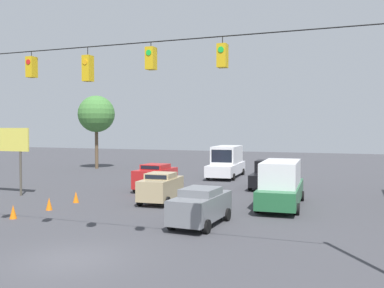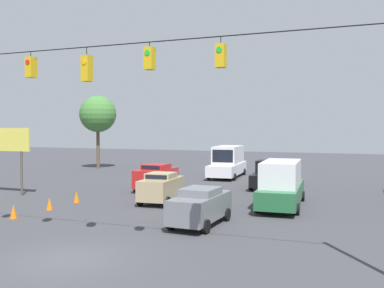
{
  "view_description": "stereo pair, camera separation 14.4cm",
  "coord_description": "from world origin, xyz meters",
  "px_view_note": "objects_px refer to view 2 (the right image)",
  "views": [
    {
      "loc": [
        -9.49,
        12.62,
        4.74
      ],
      "look_at": [
        -1.08,
        -9.61,
        3.82
      ],
      "focal_mm": 40.0,
      "sensor_mm": 36.0,
      "label": 1
    },
    {
      "loc": [
        -9.62,
        12.57,
        4.74
      ],
      "look_at": [
        -1.08,
        -9.61,
        3.82
      ],
      "focal_mm": 40.0,
      "sensor_mm": 36.0,
      "label": 2
    }
  ],
  "objects_px": {
    "sedan_grey_crossing_near": "(200,206)",
    "sedan_tan_withflow_mid": "(161,187)",
    "box_truck_white_withflow_deep": "(228,162)",
    "traffic_cone_nearest": "(13,212)",
    "box_truck_green_oncoming_far": "(281,184)",
    "roadside_billboard": "(3,144)",
    "pickup_truck_black_oncoming_deep": "(268,176)",
    "sedan_red_withflow_far": "(156,177)",
    "overhead_signal_span": "(87,108)",
    "traffic_cone_second": "(49,204)",
    "traffic_cone_third": "(76,197)",
    "tree_horizon_left": "(98,114)"
  },
  "relations": [
    {
      "from": "sedan_grey_crossing_near",
      "to": "sedan_tan_withflow_mid",
      "type": "height_order",
      "value": "sedan_tan_withflow_mid"
    },
    {
      "from": "box_truck_white_withflow_deep",
      "to": "sedan_tan_withflow_mid",
      "type": "distance_m",
      "value": 15.15
    },
    {
      "from": "box_truck_white_withflow_deep",
      "to": "traffic_cone_nearest",
      "type": "relative_size",
      "value": 10.37
    },
    {
      "from": "box_truck_green_oncoming_far",
      "to": "roadside_billboard",
      "type": "relative_size",
      "value": 1.53
    },
    {
      "from": "box_truck_white_withflow_deep",
      "to": "traffic_cone_nearest",
      "type": "distance_m",
      "value": 22.66
    },
    {
      "from": "pickup_truck_black_oncoming_deep",
      "to": "sedan_red_withflow_far",
      "type": "bearing_deg",
      "value": 31.13
    },
    {
      "from": "overhead_signal_span",
      "to": "roadside_billboard",
      "type": "height_order",
      "value": "overhead_signal_span"
    },
    {
      "from": "box_truck_green_oncoming_far",
      "to": "traffic_cone_second",
      "type": "xyz_separation_m",
      "value": [
        12.31,
        5.72,
        -1.01
      ]
    },
    {
      "from": "pickup_truck_black_oncoming_deep",
      "to": "traffic_cone_third",
      "type": "distance_m",
      "value": 14.8
    },
    {
      "from": "box_truck_green_oncoming_far",
      "to": "box_truck_white_withflow_deep",
      "type": "distance_m",
      "value": 15.59
    },
    {
      "from": "overhead_signal_span",
      "to": "box_truck_white_withflow_deep",
      "type": "relative_size",
      "value": 3.07
    },
    {
      "from": "sedan_red_withflow_far",
      "to": "traffic_cone_nearest",
      "type": "relative_size",
      "value": 5.63
    },
    {
      "from": "sedan_red_withflow_far",
      "to": "pickup_truck_black_oncoming_deep",
      "type": "relative_size",
      "value": 0.77
    },
    {
      "from": "sedan_grey_crossing_near",
      "to": "box_truck_white_withflow_deep",
      "type": "xyz_separation_m",
      "value": [
        4.45,
        -19.98,
        0.51
      ]
    },
    {
      "from": "traffic_cone_third",
      "to": "roadside_billboard",
      "type": "bearing_deg",
      "value": -8.13
    },
    {
      "from": "traffic_cone_second",
      "to": "roadside_billboard",
      "type": "distance_m",
      "value": 8.48
    },
    {
      "from": "overhead_signal_span",
      "to": "box_truck_green_oncoming_far",
      "type": "height_order",
      "value": "overhead_signal_span"
    },
    {
      "from": "box_truck_green_oncoming_far",
      "to": "box_truck_white_withflow_deep",
      "type": "bearing_deg",
      "value": -61.94
    },
    {
      "from": "traffic_cone_nearest",
      "to": "tree_horizon_left",
      "type": "xyz_separation_m",
      "value": [
        11.21,
        -24.8,
        5.91
      ]
    },
    {
      "from": "sedan_grey_crossing_near",
      "to": "box_truck_white_withflow_deep",
      "type": "bearing_deg",
      "value": -77.44
    },
    {
      "from": "overhead_signal_span",
      "to": "pickup_truck_black_oncoming_deep",
      "type": "distance_m",
      "value": 20.22
    },
    {
      "from": "sedan_red_withflow_far",
      "to": "traffic_cone_third",
      "type": "height_order",
      "value": "sedan_red_withflow_far"
    },
    {
      "from": "box_truck_white_withflow_deep",
      "to": "roadside_billboard",
      "type": "height_order",
      "value": "roadside_billboard"
    },
    {
      "from": "traffic_cone_third",
      "to": "tree_horizon_left",
      "type": "height_order",
      "value": "tree_horizon_left"
    },
    {
      "from": "traffic_cone_nearest",
      "to": "traffic_cone_second",
      "type": "distance_m",
      "value": 2.57
    },
    {
      "from": "sedan_grey_crossing_near",
      "to": "traffic_cone_third",
      "type": "xyz_separation_m",
      "value": [
        9.46,
        -3.09,
        -0.59
      ]
    },
    {
      "from": "traffic_cone_nearest",
      "to": "traffic_cone_third",
      "type": "xyz_separation_m",
      "value": [
        -0.16,
        -5.15,
        0.0
      ]
    },
    {
      "from": "box_truck_white_withflow_deep",
      "to": "sedan_tan_withflow_mid",
      "type": "height_order",
      "value": "box_truck_white_withflow_deep"
    },
    {
      "from": "box_truck_green_oncoming_far",
      "to": "sedan_tan_withflow_mid",
      "type": "height_order",
      "value": "box_truck_green_oncoming_far"
    },
    {
      "from": "sedan_tan_withflow_mid",
      "to": "traffic_cone_second",
      "type": "bearing_deg",
      "value": 40.56
    },
    {
      "from": "overhead_signal_span",
      "to": "sedan_red_withflow_far",
      "type": "xyz_separation_m",
      "value": [
        4.32,
        -14.91,
        -4.43
      ]
    },
    {
      "from": "sedan_grey_crossing_near",
      "to": "traffic_cone_nearest",
      "type": "distance_m",
      "value": 9.86
    },
    {
      "from": "box_truck_green_oncoming_far",
      "to": "sedan_tan_withflow_mid",
      "type": "bearing_deg",
      "value": 10.84
    },
    {
      "from": "pickup_truck_black_oncoming_deep",
      "to": "box_truck_white_withflow_deep",
      "type": "xyz_separation_m",
      "value": [
        5.03,
        -6.03,
        0.48
      ]
    },
    {
      "from": "sedan_tan_withflow_mid",
      "to": "tree_horizon_left",
      "type": "height_order",
      "value": "tree_horizon_left"
    },
    {
      "from": "tree_horizon_left",
      "to": "overhead_signal_span",
      "type": "bearing_deg",
      "value": 122.8
    },
    {
      "from": "traffic_cone_nearest",
      "to": "tree_horizon_left",
      "type": "relative_size",
      "value": 0.09
    },
    {
      "from": "overhead_signal_span",
      "to": "roadside_billboard",
      "type": "xyz_separation_m",
      "value": [
        13.8,
        -9.59,
        -1.92
      ]
    },
    {
      "from": "box_truck_green_oncoming_far",
      "to": "traffic_cone_third",
      "type": "xyz_separation_m",
      "value": [
        12.34,
        3.13,
        -1.01
      ]
    },
    {
      "from": "box_truck_white_withflow_deep",
      "to": "roadside_billboard",
      "type": "bearing_deg",
      "value": 53.03
    },
    {
      "from": "sedan_red_withflow_far",
      "to": "pickup_truck_black_oncoming_deep",
      "type": "xyz_separation_m",
      "value": [
        -7.51,
        -4.54,
        -0.07
      ]
    },
    {
      "from": "roadside_billboard",
      "to": "overhead_signal_span",
      "type": "bearing_deg",
      "value": 145.21
    },
    {
      "from": "traffic_cone_nearest",
      "to": "roadside_billboard",
      "type": "relative_size",
      "value": 0.15
    },
    {
      "from": "sedan_red_withflow_far",
      "to": "roadside_billboard",
      "type": "distance_m",
      "value": 11.16
    },
    {
      "from": "box_truck_green_oncoming_far",
      "to": "pickup_truck_black_oncoming_deep",
      "type": "xyz_separation_m",
      "value": [
        2.3,
        -7.72,
        -0.39
      ]
    },
    {
      "from": "box_truck_green_oncoming_far",
      "to": "box_truck_white_withflow_deep",
      "type": "xyz_separation_m",
      "value": [
        7.33,
        -13.75,
        0.09
      ]
    },
    {
      "from": "overhead_signal_span",
      "to": "sedan_grey_crossing_near",
      "type": "bearing_deg",
      "value": -115.46
    },
    {
      "from": "overhead_signal_span",
      "to": "tree_horizon_left",
      "type": "relative_size",
      "value": 2.71
    },
    {
      "from": "sedan_grey_crossing_near",
      "to": "sedan_red_withflow_far",
      "type": "xyz_separation_m",
      "value": [
        6.93,
        -9.41,
        0.09
      ]
    },
    {
      "from": "sedan_grey_crossing_near",
      "to": "traffic_cone_third",
      "type": "height_order",
      "value": "sedan_grey_crossing_near"
    }
  ]
}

